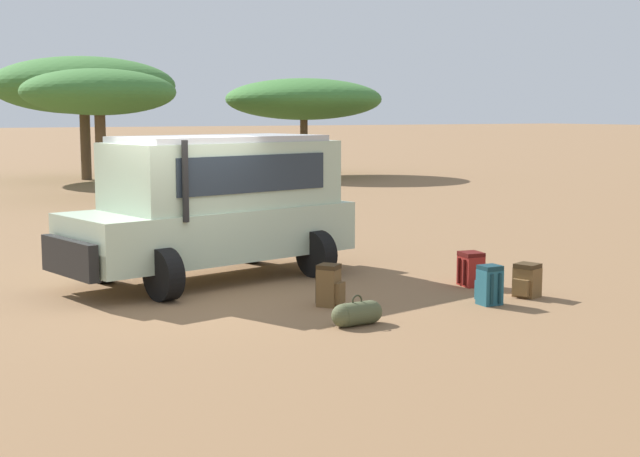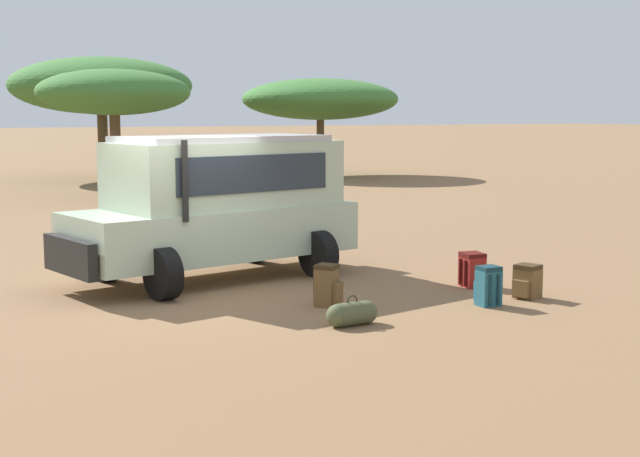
{
  "view_description": "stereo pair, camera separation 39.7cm",
  "coord_description": "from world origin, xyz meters",
  "px_view_note": "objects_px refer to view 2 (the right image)",
  "views": [
    {
      "loc": [
        -4.99,
        -12.88,
        2.83
      ],
      "look_at": [
        1.83,
        -0.65,
        1.0
      ],
      "focal_mm": 50.0,
      "sensor_mm": 36.0,
      "label": 1
    },
    {
      "loc": [
        -4.64,
        -13.07,
        2.83
      ],
      "look_at": [
        1.83,
        -0.65,
        1.0
      ],
      "focal_mm": 50.0,
      "sensor_mm": 36.0,
      "label": 2
    }
  ],
  "objects_px": {
    "backpack_near_rear_wheel": "(473,270)",
    "backpack_beside_front_wheel": "(327,286)",
    "backpack_cluster_center": "(488,286)",
    "backpack_outermost": "(527,282)",
    "acacia_tree_distant_right": "(320,99)",
    "duffel_bag_low_black_case": "(352,314)",
    "safari_vehicle": "(218,203)",
    "acacia_tree_far_right": "(101,86)",
    "acacia_tree_right_mid": "(114,93)"
  },
  "relations": [
    {
      "from": "backpack_cluster_center",
      "to": "backpack_near_rear_wheel",
      "type": "xyz_separation_m",
      "value": [
        0.68,
        1.26,
        -0.01
      ]
    },
    {
      "from": "backpack_cluster_center",
      "to": "backpack_outermost",
      "type": "relative_size",
      "value": 1.13
    },
    {
      "from": "backpack_near_rear_wheel",
      "to": "acacia_tree_right_mid",
      "type": "xyz_separation_m",
      "value": [
        -1.11,
        18.05,
        3.2
      ]
    },
    {
      "from": "backpack_outermost",
      "to": "acacia_tree_right_mid",
      "type": "height_order",
      "value": "acacia_tree_right_mid"
    },
    {
      "from": "backpack_outermost",
      "to": "safari_vehicle",
      "type": "bearing_deg",
      "value": 133.86
    },
    {
      "from": "backpack_near_rear_wheel",
      "to": "backpack_outermost",
      "type": "relative_size",
      "value": 1.08
    },
    {
      "from": "backpack_cluster_center",
      "to": "safari_vehicle",
      "type": "bearing_deg",
      "value": 125.1
    },
    {
      "from": "backpack_cluster_center",
      "to": "acacia_tree_right_mid",
      "type": "bearing_deg",
      "value": 91.27
    },
    {
      "from": "backpack_beside_front_wheel",
      "to": "backpack_near_rear_wheel",
      "type": "relative_size",
      "value": 1.1
    },
    {
      "from": "backpack_beside_front_wheel",
      "to": "backpack_near_rear_wheel",
      "type": "distance_m",
      "value": 2.81
    },
    {
      "from": "backpack_beside_front_wheel",
      "to": "acacia_tree_far_right",
      "type": "xyz_separation_m",
      "value": [
        3.33,
        26.54,
        3.64
      ]
    },
    {
      "from": "safari_vehicle",
      "to": "backpack_beside_front_wheel",
      "type": "relative_size",
      "value": 8.84
    },
    {
      "from": "backpack_outermost",
      "to": "duffel_bag_low_black_case",
      "type": "relative_size",
      "value": 0.68
    },
    {
      "from": "backpack_near_rear_wheel",
      "to": "acacia_tree_far_right",
      "type": "xyz_separation_m",
      "value": [
        0.52,
        26.34,
        3.66
      ]
    },
    {
      "from": "backpack_beside_front_wheel",
      "to": "backpack_outermost",
      "type": "bearing_deg",
      "value": -17.13
    },
    {
      "from": "safari_vehicle",
      "to": "acacia_tree_right_mid",
      "type": "height_order",
      "value": "acacia_tree_right_mid"
    },
    {
      "from": "backpack_beside_front_wheel",
      "to": "duffel_bag_low_black_case",
      "type": "relative_size",
      "value": 0.81
    },
    {
      "from": "safari_vehicle",
      "to": "acacia_tree_far_right",
      "type": "distance_m",
      "value": 24.19
    },
    {
      "from": "duffel_bag_low_black_case",
      "to": "acacia_tree_right_mid",
      "type": "bearing_deg",
      "value": 84.24
    },
    {
      "from": "acacia_tree_distant_right",
      "to": "backpack_beside_front_wheel",
      "type": "bearing_deg",
      "value": -117.35
    },
    {
      "from": "duffel_bag_low_black_case",
      "to": "acacia_tree_far_right",
      "type": "bearing_deg",
      "value": 82.61
    },
    {
      "from": "backpack_cluster_center",
      "to": "acacia_tree_right_mid",
      "type": "height_order",
      "value": "acacia_tree_right_mid"
    },
    {
      "from": "acacia_tree_right_mid",
      "to": "acacia_tree_far_right",
      "type": "xyz_separation_m",
      "value": [
        1.63,
        8.29,
        0.46
      ]
    },
    {
      "from": "acacia_tree_right_mid",
      "to": "acacia_tree_far_right",
      "type": "relative_size",
      "value": 0.67
    },
    {
      "from": "backpack_beside_front_wheel",
      "to": "backpack_outermost",
      "type": "relative_size",
      "value": 1.19
    },
    {
      "from": "safari_vehicle",
      "to": "backpack_near_rear_wheel",
      "type": "relative_size",
      "value": 9.74
    },
    {
      "from": "backpack_near_rear_wheel",
      "to": "acacia_tree_distant_right",
      "type": "height_order",
      "value": "acacia_tree_distant_right"
    },
    {
      "from": "backpack_near_rear_wheel",
      "to": "backpack_beside_front_wheel",
      "type": "bearing_deg",
      "value": -175.94
    },
    {
      "from": "backpack_beside_front_wheel",
      "to": "acacia_tree_right_mid",
      "type": "bearing_deg",
      "value": 84.71
    },
    {
      "from": "backpack_cluster_center",
      "to": "acacia_tree_far_right",
      "type": "xyz_separation_m",
      "value": [
        1.21,
        27.6,
        3.65
      ]
    },
    {
      "from": "safari_vehicle",
      "to": "backpack_cluster_center",
      "type": "bearing_deg",
      "value": -54.9
    },
    {
      "from": "backpack_near_rear_wheel",
      "to": "acacia_tree_far_right",
      "type": "distance_m",
      "value": 26.6
    },
    {
      "from": "acacia_tree_right_mid",
      "to": "acacia_tree_distant_right",
      "type": "distance_m",
      "value": 12.17
    },
    {
      "from": "backpack_beside_front_wheel",
      "to": "backpack_cluster_center",
      "type": "relative_size",
      "value": 1.05
    },
    {
      "from": "backpack_outermost",
      "to": "duffel_bag_low_black_case",
      "type": "height_order",
      "value": "backpack_outermost"
    },
    {
      "from": "backpack_outermost",
      "to": "acacia_tree_distant_right",
      "type": "height_order",
      "value": "acacia_tree_distant_right"
    },
    {
      "from": "safari_vehicle",
      "to": "duffel_bag_low_black_case",
      "type": "distance_m",
      "value": 4.21
    },
    {
      "from": "backpack_beside_front_wheel",
      "to": "acacia_tree_far_right",
      "type": "bearing_deg",
      "value": 82.86
    },
    {
      "from": "backpack_beside_front_wheel",
      "to": "acacia_tree_far_right",
      "type": "distance_m",
      "value": 26.99
    },
    {
      "from": "backpack_near_rear_wheel",
      "to": "acacia_tree_distant_right",
      "type": "bearing_deg",
      "value": 68.01
    },
    {
      "from": "safari_vehicle",
      "to": "duffel_bag_low_black_case",
      "type": "xyz_separation_m",
      "value": [
        0.33,
        -4.04,
        -1.14
      ]
    },
    {
      "from": "backpack_outermost",
      "to": "acacia_tree_distant_right",
      "type": "distance_m",
      "value": 26.84
    },
    {
      "from": "acacia_tree_right_mid",
      "to": "acacia_tree_distant_right",
      "type": "bearing_deg",
      "value": 28.23
    },
    {
      "from": "acacia_tree_distant_right",
      "to": "duffel_bag_low_black_case",
      "type": "bearing_deg",
      "value": -116.7
    },
    {
      "from": "safari_vehicle",
      "to": "acacia_tree_far_right",
      "type": "height_order",
      "value": "acacia_tree_far_right"
    },
    {
      "from": "backpack_beside_front_wheel",
      "to": "backpack_outermost",
      "type": "height_order",
      "value": "backpack_beside_front_wheel"
    },
    {
      "from": "acacia_tree_right_mid",
      "to": "backpack_near_rear_wheel",
      "type": "bearing_deg",
      "value": -86.48
    },
    {
      "from": "backpack_beside_front_wheel",
      "to": "backpack_cluster_center",
      "type": "bearing_deg",
      "value": -26.62
    },
    {
      "from": "acacia_tree_far_right",
      "to": "safari_vehicle",
      "type": "bearing_deg",
      "value": -99.42
    },
    {
      "from": "backpack_outermost",
      "to": "acacia_tree_far_right",
      "type": "relative_size",
      "value": 0.07
    }
  ]
}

